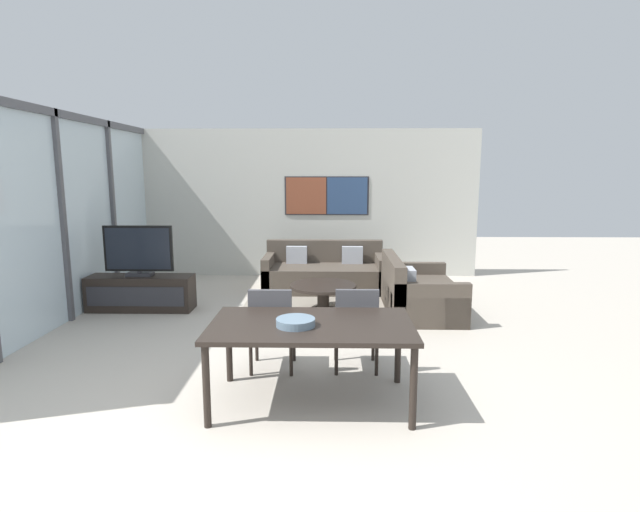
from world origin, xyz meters
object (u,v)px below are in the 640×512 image
(television, at_px, (138,251))
(sofa_side, at_px, (415,295))
(sofa_main, at_px, (324,274))
(coffee_table, at_px, (323,291))
(tv_console, at_px, (141,293))
(dining_table, at_px, (311,330))
(fruit_bowl, at_px, (296,322))
(dining_chair_centre, at_px, (356,323))
(dining_chair_left, at_px, (272,324))

(television, relative_size, sofa_side, 0.63)
(sofa_main, distance_m, coffee_table, 1.43)
(television, relative_size, sofa_main, 0.49)
(tv_console, xyz_separation_m, dining_table, (2.61, -2.93, 0.41))
(coffee_table, bearing_deg, television, 179.17)
(sofa_side, relative_size, dining_table, 0.91)
(sofa_main, relative_size, fruit_bowl, 6.20)
(fruit_bowl, bearing_deg, coffee_table, 86.29)
(tv_console, relative_size, sofa_side, 0.95)
(sofa_side, bearing_deg, television, 88.99)
(sofa_side, distance_m, coffee_table, 1.32)
(sofa_side, relative_size, dining_chair_centre, 1.81)
(dining_table, xyz_separation_m, fruit_bowl, (-0.13, -0.08, 0.10))
(television, relative_size, dining_chair_left, 1.13)
(sofa_main, distance_m, dining_table, 4.33)
(tv_console, distance_m, television, 0.62)
(dining_table, bearing_deg, dining_chair_left, 121.41)
(dining_table, bearing_deg, sofa_main, 89.17)
(fruit_bowl, bearing_deg, dining_chair_left, 110.67)
(dining_table, distance_m, fruit_bowl, 0.19)
(coffee_table, distance_m, fruit_bowl, 3.02)
(dining_table, xyz_separation_m, dining_chair_left, (-0.42, 0.70, -0.16))
(tv_console, relative_size, television, 1.52)
(coffee_table, bearing_deg, tv_console, 179.19)
(television, distance_m, dining_table, 3.92)
(television, distance_m, coffee_table, 2.73)
(coffee_table, height_order, dining_table, dining_table)
(dining_chair_centre, bearing_deg, coffee_table, 99.49)
(coffee_table, bearing_deg, sofa_side, -1.38)
(sofa_main, relative_size, dining_chair_centre, 2.33)
(television, height_order, dining_table, television)
(sofa_side, bearing_deg, dining_chair_centre, 155.74)
(sofa_side, distance_m, fruit_bowl, 3.35)
(dining_table, bearing_deg, coffee_table, 88.76)
(tv_console, bearing_deg, coffee_table, -0.81)
(dining_chair_left, xyz_separation_m, fruit_bowl, (0.29, -0.78, 0.27))
(tv_console, distance_m, sofa_main, 3.01)
(tv_console, bearing_deg, dining_chair_centre, -36.00)
(dining_chair_left, bearing_deg, sofa_side, 50.06)
(dining_chair_left, relative_size, dining_chair_centre, 1.00)
(dining_table, distance_m, dining_chair_centre, 0.86)
(tv_console, relative_size, dining_table, 0.87)
(dining_chair_left, bearing_deg, coffee_table, 77.48)
(dining_chair_left, height_order, dining_chair_centre, same)
(sofa_main, xyz_separation_m, fruit_bowl, (-0.19, -4.40, 0.50))
(fruit_bowl, bearing_deg, tv_console, 129.43)
(sofa_side, distance_m, dining_chair_left, 2.83)
(television, bearing_deg, dining_chair_centre, -36.01)
(television, bearing_deg, tv_console, -90.00)
(television, height_order, coffee_table, television)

